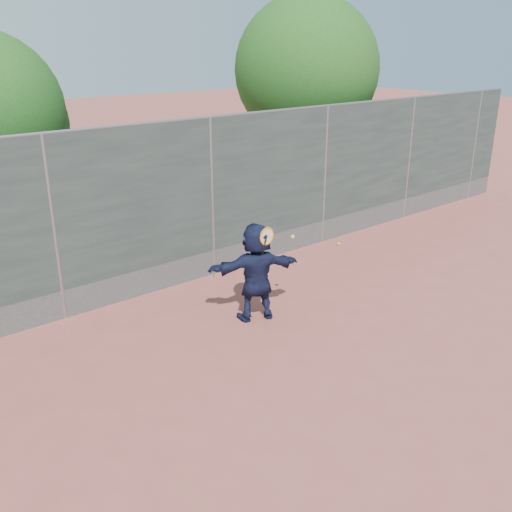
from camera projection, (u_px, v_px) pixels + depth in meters
ground at (349, 342)px, 8.62m from camera, size 80.00×80.00×0.00m
player at (256, 272)px, 9.09m from camera, size 1.57×1.00×1.62m
ball_ground at (339, 244)px, 12.68m from camera, size 0.07×0.07×0.07m
fence at (212, 195)px, 10.58m from camera, size 20.00×0.06×3.03m
swing_action at (269, 237)px, 8.80m from camera, size 0.75×0.13×0.51m
tree_right at (310, 73)px, 14.32m from camera, size 3.78×3.60×5.39m
weed_clump at (230, 265)px, 11.19m from camera, size 0.68×0.07×0.30m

